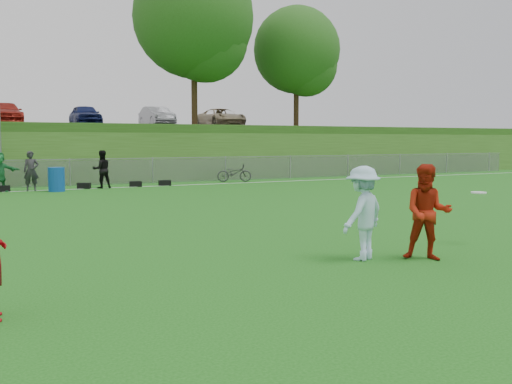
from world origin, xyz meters
TOP-DOWN VIEW (x-y plane):
  - ground at (0.00, 0.00)m, footprint 120.00×120.00m
  - sideline_far at (0.00, 18.00)m, footprint 60.00×0.10m
  - fence at (0.00, 20.00)m, footprint 58.00×0.06m
  - berm at (0.00, 31.00)m, footprint 120.00×18.00m
  - parking_lot at (0.00, 33.00)m, footprint 120.00×12.00m
  - tree_green_near at (8.16, 24.42)m, footprint 7.14×7.14m
  - tree_green_far at (16.16, 25.92)m, footprint 5.88×5.88m
  - car_row at (-1.17, 32.00)m, footprint 32.04×5.18m
  - spectator_row at (-2.80, 18.00)m, footprint 7.73×0.91m
  - gear_bags at (0.97, 18.10)m, footprint 7.61×0.52m
  - player_red_center at (2.93, -0.19)m, footprint 1.06×1.04m
  - player_blue at (1.91, 0.35)m, footprint 1.25×1.00m
  - frisbee at (5.00, 0.52)m, footprint 0.31×0.31m
  - recycling_bin at (-0.99, 17.24)m, footprint 0.71×0.71m
  - bicycle at (7.99, 18.87)m, footprint 1.86×1.14m

SIDE VIEW (x-z plane):
  - ground at x=0.00m, z-range 0.00..0.00m
  - sideline_far at x=0.00m, z-range 0.00..0.01m
  - gear_bags at x=0.97m, z-range 0.00..0.26m
  - bicycle at x=7.99m, z-range 0.00..0.92m
  - recycling_bin at x=-0.99m, z-range 0.00..1.01m
  - fence at x=0.00m, z-range 0.00..1.30m
  - player_blue at x=1.91m, z-range 0.00..1.69m
  - spectator_row at x=-2.80m, z-range 0.00..1.69m
  - player_red_center at x=2.93m, z-range 0.00..1.72m
  - frisbee at x=5.00m, z-range 1.05..1.08m
  - berm at x=0.00m, z-range 0.00..3.00m
  - parking_lot at x=0.00m, z-range 3.00..3.10m
  - car_row at x=-1.17m, z-range 3.10..4.54m
  - tree_green_far at x=16.16m, z-range 3.87..12.06m
  - tree_green_near at x=8.16m, z-range 4.06..14.00m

